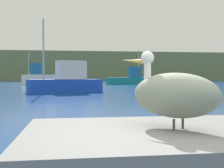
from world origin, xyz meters
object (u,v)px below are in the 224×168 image
at_px(fishing_boat_white, 38,77).
at_px(pelican, 174,94).
at_px(fishing_boat_blue, 67,81).
at_px(fishing_boat_teal, 129,79).

bearing_deg(fishing_boat_white, pelican, 98.43).
bearing_deg(pelican, fishing_boat_white, -28.14).
height_order(fishing_boat_blue, fishing_boat_white, fishing_boat_blue).
distance_m(fishing_boat_blue, fishing_boat_teal, 21.72).
relative_size(pelican, fishing_boat_blue, 0.23).
relative_size(fishing_boat_blue, fishing_boat_teal, 0.90).
bearing_deg(fishing_boat_blue, fishing_boat_teal, -134.01).
xyz_separation_m(fishing_boat_blue, fishing_boat_teal, (8.76, 19.87, -0.05)).
xyz_separation_m(pelican, fishing_boat_white, (-6.21, 40.28, 0.05)).
bearing_deg(fishing_boat_white, fishing_boat_blue, 101.81).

